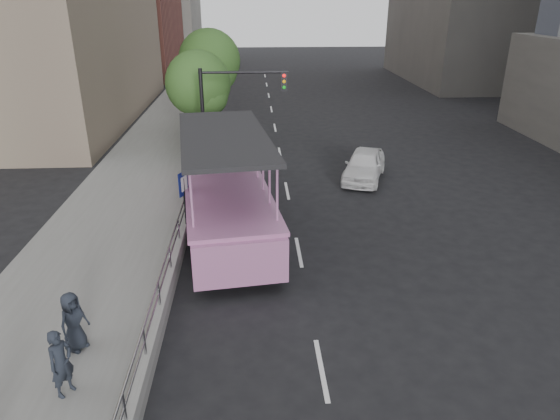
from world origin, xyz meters
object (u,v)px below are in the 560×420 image
object	(u,v)px
pedestrian_near	(61,363)
street_tree_far	(211,63)
traffic_signal	(227,105)
car	(364,165)
pedestrian_far	(73,321)
street_tree_near	(200,86)
duck_boat	(223,185)
parking_sign	(185,198)

from	to	relation	value
pedestrian_near	street_tree_far	world-z (taller)	street_tree_far
traffic_signal	street_tree_far	xyz separation A→B (m)	(-1.40, 9.43, 0.81)
car	street_tree_far	bearing A→B (deg)	147.44
pedestrian_far	street_tree_near	bearing A→B (deg)	24.18
duck_boat	traffic_signal	bearing A→B (deg)	89.54
parking_sign	street_tree_near	bearing A→B (deg)	91.62
car	parking_sign	bearing A→B (deg)	-121.09
duck_boat	street_tree_far	distance (m)	15.16
pedestrian_near	parking_sign	world-z (taller)	parking_sign
car	pedestrian_near	world-z (taller)	pedestrian_near
traffic_signal	street_tree_far	size ratio (longest dim) A/B	0.81
pedestrian_far	parking_sign	world-z (taller)	parking_sign
street_tree_near	street_tree_far	size ratio (longest dim) A/B	0.89
duck_boat	pedestrian_far	distance (m)	8.93
duck_boat	car	distance (m)	7.91
pedestrian_near	pedestrian_far	world-z (taller)	pedestrian_near
car	pedestrian_far	distance (m)	15.99
duck_boat	street_tree_near	xyz separation A→B (m)	(-1.55, 8.83, 2.38)
duck_boat	street_tree_near	world-z (taller)	street_tree_near
car	pedestrian_far	world-z (taller)	pedestrian_far
duck_boat	car	bearing A→B (deg)	33.04
traffic_signal	car	bearing A→B (deg)	-9.57
parking_sign	street_tree_far	distance (m)	16.99
car	pedestrian_far	xyz separation A→B (m)	(-9.80, -12.63, 0.35)
pedestrian_near	street_tree_near	world-z (taller)	street_tree_near
car	traffic_signal	bearing A→B (deg)	-169.19
pedestrian_near	street_tree_far	xyz separation A→B (m)	(1.61, 24.68, 3.21)
parking_sign	traffic_signal	xyz separation A→B (m)	(1.29, 7.36, 1.82)
duck_boat	street_tree_far	size ratio (longest dim) A/B	1.85
pedestrian_far	street_tree_far	size ratio (longest dim) A/B	0.24
parking_sign	traffic_signal	size ratio (longest dim) A/B	0.51
car	pedestrian_near	size ratio (longest dim) A/B	2.66
parking_sign	street_tree_far	bearing A→B (deg)	90.36
pedestrian_near	car	bearing A→B (deg)	-3.54
street_tree_far	traffic_signal	bearing A→B (deg)	-81.57
car	duck_boat	bearing A→B (deg)	-126.58
car	parking_sign	xyz separation A→B (m)	(-7.85, -6.25, 0.95)
pedestrian_far	pedestrian_near	bearing A→B (deg)	-141.48
car	street_tree_far	xyz separation A→B (m)	(-7.96, 10.53, 3.58)
car	street_tree_far	size ratio (longest dim) A/B	0.66
pedestrian_near	street_tree_near	distance (m)	18.93
street_tree_near	pedestrian_far	bearing A→B (deg)	-95.48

